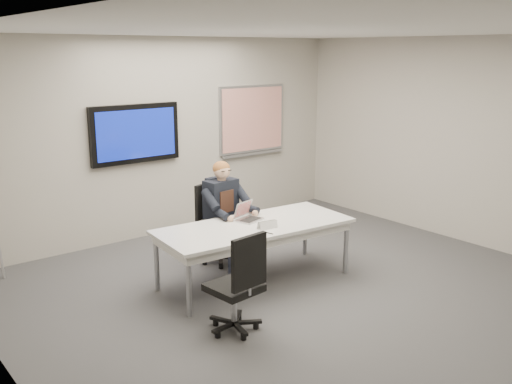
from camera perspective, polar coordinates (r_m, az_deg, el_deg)
floor at (r=6.33m, az=5.37°, el=-10.39°), size 6.00×6.00×0.02m
ceiling at (r=5.77m, az=6.02°, el=15.85°), size 6.00×6.00×0.02m
wall_back at (r=8.27m, az=-9.01°, el=5.44°), size 6.00×0.02×2.80m
wall_left at (r=4.42m, az=-23.57°, el=-3.05°), size 0.02×6.00×2.80m
wall_right at (r=8.24m, az=20.88°, el=4.66°), size 0.02×6.00×2.80m
conference_table at (r=6.49m, az=-0.13°, el=-3.93°), size 2.31×1.13×0.69m
tv_display at (r=7.98m, az=-11.97°, el=5.72°), size 1.30×0.09×0.80m
whiteboard at (r=9.09m, az=-0.37°, el=7.19°), size 1.25×0.08×1.10m
office_chair_far at (r=7.19m, az=-3.88°, el=-4.62°), size 0.61×0.61×1.00m
office_chair_near at (r=5.46m, az=-1.90°, el=-10.87°), size 0.52×0.52×1.00m
seated_person at (r=6.95m, az=-2.67°, el=-3.42°), size 0.43×0.73×1.31m
laptop at (r=6.63m, az=-0.90°, el=-2.33°), size 0.34×0.35×0.21m
name_tent at (r=6.31m, az=1.14°, el=-3.26°), size 0.23×0.09×0.09m
pen at (r=6.15m, az=1.24°, el=-4.11°), size 0.04×0.12×0.01m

